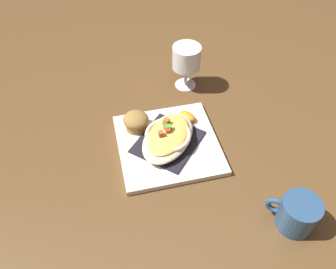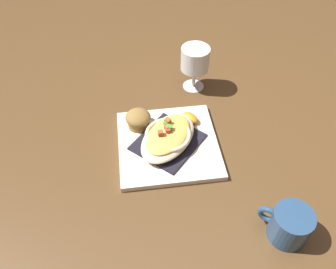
# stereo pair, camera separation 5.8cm
# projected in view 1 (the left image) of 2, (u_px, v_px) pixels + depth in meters

# --- Properties ---
(ground_plane) EXTENTS (2.60, 2.60, 0.00)m
(ground_plane) POSITION_uv_depth(u_px,v_px,m) (168.00, 146.00, 0.91)
(ground_plane) COLOR brown
(square_plate) EXTENTS (0.27, 0.27, 0.02)m
(square_plate) POSITION_uv_depth(u_px,v_px,m) (168.00, 144.00, 0.90)
(square_plate) COLOR silver
(square_plate) RESTS_ON ground_plane
(folded_napkin) EXTENTS (0.21, 0.21, 0.00)m
(folded_napkin) POSITION_uv_depth(u_px,v_px,m) (168.00, 142.00, 0.89)
(folded_napkin) COLOR black
(folded_napkin) RESTS_ON square_plate
(gratin_dish) EXTENTS (0.21, 0.21, 0.05)m
(gratin_dish) POSITION_uv_depth(u_px,v_px,m) (168.00, 136.00, 0.88)
(gratin_dish) COLOR beige
(gratin_dish) RESTS_ON folded_napkin
(muffin) EXTENTS (0.07, 0.07, 0.05)m
(muffin) POSITION_uv_depth(u_px,v_px,m) (136.00, 121.00, 0.91)
(muffin) COLOR olive
(muffin) RESTS_ON square_plate
(orange_garnish) EXTENTS (0.06, 0.06, 0.02)m
(orange_garnish) POSITION_uv_depth(u_px,v_px,m) (186.00, 117.00, 0.95)
(orange_garnish) COLOR #561566
(orange_garnish) RESTS_ON square_plate
(coffee_mug) EXTENTS (0.10, 0.09, 0.08)m
(coffee_mug) POSITION_uv_depth(u_px,v_px,m) (297.00, 215.00, 0.73)
(coffee_mug) COLOR navy
(coffee_mug) RESTS_ON ground_plane
(stemmed_glass) EXTENTS (0.08, 0.08, 0.14)m
(stemmed_glass) POSITION_uv_depth(u_px,v_px,m) (186.00, 60.00, 1.01)
(stemmed_glass) COLOR white
(stemmed_glass) RESTS_ON ground_plane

